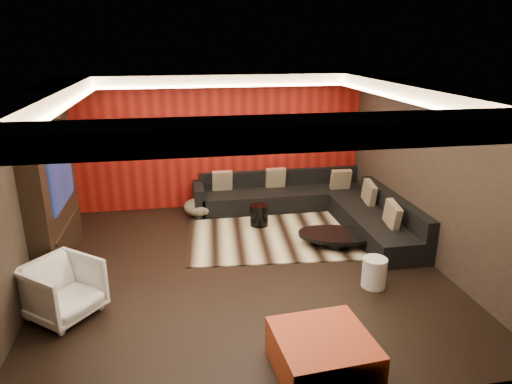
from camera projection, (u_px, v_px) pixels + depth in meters
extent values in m
cube|color=black|center=(244.00, 268.00, 7.23)|extent=(6.00, 6.00, 0.02)
cube|color=silver|center=(242.00, 87.00, 6.34)|extent=(6.00, 6.00, 0.02)
cube|color=black|center=(222.00, 141.00, 9.59)|extent=(6.00, 0.02, 2.80)
cube|color=black|center=(28.00, 195.00, 6.28)|extent=(0.02, 6.00, 2.80)
cube|color=black|center=(429.00, 173.00, 7.29)|extent=(0.02, 6.00, 2.80)
cube|color=#6B0C0A|center=(222.00, 142.00, 9.55)|extent=(5.98, 0.05, 2.78)
cube|color=silver|center=(222.00, 80.00, 8.89)|extent=(6.00, 0.60, 0.22)
cube|color=silver|center=(290.00, 132.00, 3.85)|extent=(6.00, 0.60, 0.22)
cube|color=silver|center=(37.00, 100.00, 5.92)|extent=(0.60, 4.80, 0.22)
cube|color=silver|center=(421.00, 92.00, 6.83)|extent=(0.60, 4.80, 0.22)
cube|color=#FFD899|center=(224.00, 86.00, 8.60)|extent=(4.80, 0.08, 0.04)
cube|color=#FFD899|center=(281.00, 135.00, 4.20)|extent=(4.80, 0.08, 0.04)
cube|color=#FFD899|center=(66.00, 106.00, 6.00)|extent=(0.08, 4.80, 0.04)
cube|color=#FFD899|center=(399.00, 98.00, 6.80)|extent=(0.08, 4.80, 0.04)
cube|color=black|center=(53.00, 201.00, 6.96)|extent=(0.30, 2.00, 2.20)
cube|color=black|center=(61.00, 178.00, 6.87)|extent=(0.04, 1.30, 0.80)
cube|color=black|center=(68.00, 224.00, 7.11)|extent=(0.04, 1.60, 0.04)
cube|color=#C5BA90|center=(294.00, 226.00, 8.79)|extent=(4.23, 3.32, 0.02)
cylinder|color=black|center=(336.00, 239.00, 7.94)|extent=(1.65, 1.65, 0.22)
cylinder|color=black|center=(259.00, 215.00, 8.77)|extent=(0.44, 0.44, 0.41)
ellipsoid|color=#B5A68C|center=(200.00, 207.00, 9.29)|extent=(0.82, 0.82, 0.35)
cylinder|color=silver|center=(374.00, 272.00, 6.62)|extent=(0.39, 0.39, 0.44)
cube|color=#A54015|center=(322.00, 354.00, 4.90)|extent=(1.07, 1.07, 0.45)
imported|color=silver|center=(63.00, 290.00, 5.87)|extent=(1.16, 1.15, 0.76)
cube|color=black|center=(283.00, 199.00, 9.76)|extent=(3.50, 0.90, 0.40)
cube|color=black|center=(280.00, 177.00, 9.96)|extent=(3.50, 0.20, 0.35)
cube|color=black|center=(375.00, 226.00, 8.34)|extent=(0.90, 2.60, 0.40)
cube|color=black|center=(395.00, 205.00, 8.28)|extent=(0.20, 2.60, 0.35)
cube|color=black|center=(199.00, 199.00, 9.42)|extent=(0.20, 0.90, 0.60)
cube|color=beige|center=(369.00, 193.00, 8.80)|extent=(0.12, 0.50, 0.50)
cube|color=beige|center=(222.00, 181.00, 9.58)|extent=(0.42, 0.20, 0.44)
cube|color=beige|center=(275.00, 178.00, 9.78)|extent=(0.42, 0.20, 0.44)
cube|color=beige|center=(392.00, 215.00, 7.70)|extent=(0.12, 0.50, 0.50)
cube|color=beige|center=(341.00, 179.00, 9.66)|extent=(0.42, 0.20, 0.44)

